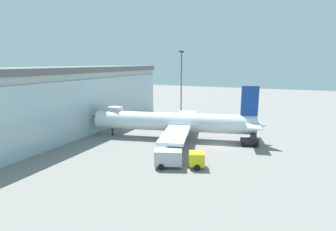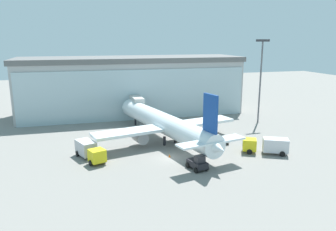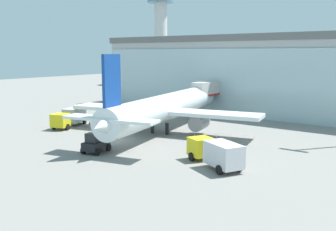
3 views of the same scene
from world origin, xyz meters
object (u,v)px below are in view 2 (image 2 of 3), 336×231
catering_truck (89,150)px  baggage_cart (221,141)px  fuel_truck (267,145)px  apron_light_mast (261,74)px  safety_cone_nose (169,156)px  safety_cone_wingtip (97,151)px  airplane (165,124)px  jet_bridge (134,100)px  pushback_tug (198,163)px

catering_truck → baggage_cart: 23.38m
fuel_truck → apron_light_mast: bearing=-90.1°
safety_cone_nose → safety_cone_wingtip: (-11.11, 5.44, 0.00)m
airplane → baggage_cart: 10.76m
airplane → safety_cone_wingtip: size_ratio=65.04×
airplane → safety_cone_nose: (-1.55, -8.38, -3.13)m
fuel_truck → catering_truck: bearing=16.2°
apron_light_mast → fuel_truck: (-9.92, -19.09, -9.59)m
jet_bridge → apron_light_mast: apron_light_mast is taller
jet_bridge → baggage_cart: bearing=-153.3°
fuel_truck → safety_cone_nose: fuel_truck is taller
catering_truck → baggage_cart: (23.33, 1.09, -0.97)m
catering_truck → baggage_cart: catering_truck is taller
jet_bridge → safety_cone_nose: jet_bridge is taller
apron_light_mast → airplane: 26.84m
baggage_cart → fuel_truck: bearing=141.2°
jet_bridge → safety_cone_wingtip: jet_bridge is taller
airplane → catering_truck: airplane is taller
pushback_tug → safety_cone_nose: size_ratio=6.40×
fuel_truck → airplane: bearing=-10.2°
apron_light_mast → airplane: bearing=-162.1°
jet_bridge → fuel_truck: bearing=-150.7°
jet_bridge → fuel_truck: jet_bridge is taller
airplane → safety_cone_nose: airplane is taller
airplane → fuel_truck: size_ratio=4.77×
catering_truck → safety_cone_nose: bearing=56.6°
jet_bridge → pushback_tug: jet_bridge is taller
catering_truck → airplane: bearing=91.1°
jet_bridge → apron_light_mast: size_ratio=0.66×
jet_bridge → fuel_truck: (16.94, -29.15, -3.25)m
pushback_tug → safety_cone_wingtip: 17.84m
safety_cone_nose → safety_cone_wingtip: 12.37m
jet_bridge → safety_cone_nose: 26.72m
baggage_cart → pushback_tug: size_ratio=0.88×
baggage_cart → jet_bridge: bearing=-49.1°
jet_bridge → airplane: bearing=-173.3°
apron_light_mast → airplane: size_ratio=0.52×
safety_cone_wingtip → jet_bridge: bearing=63.8°
baggage_cart → pushback_tug: (-8.38, -9.94, 0.47)m
fuel_truck → safety_cone_wingtip: 28.48m
baggage_cart → pushback_tug: pushback_tug is taller
pushback_tug → safety_cone_nose: pushback_tug is taller
pushback_tug → safety_cone_nose: (-2.52, 6.04, -0.70)m
fuel_truck → baggage_cart: (-5.22, 6.71, -0.97)m
jet_bridge → apron_light_mast: bearing=-111.4°
pushback_tug → safety_cone_nose: 6.58m
airplane → fuel_truck: (14.57, -11.19, -1.94)m
safety_cone_wingtip → fuel_truck: bearing=-16.8°
apron_light_mast → catering_truck: bearing=-160.7°
apron_light_mast → fuel_truck: apron_light_mast is taller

